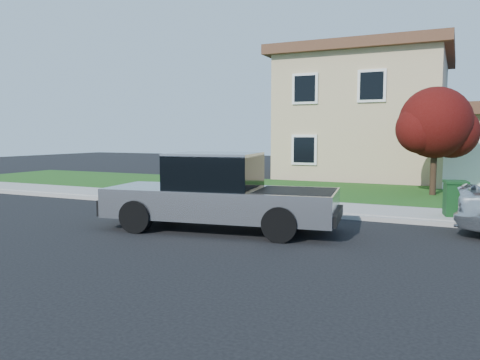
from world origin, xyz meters
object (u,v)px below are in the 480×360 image
pickup_truck (219,194)px  woman (253,186)px  ornamental_tree (436,126)px  trash_bin (455,198)px

pickup_truck → woman: pickup_truck is taller
ornamental_tree → trash_bin: 5.44m
pickup_truck → trash_bin: bearing=26.7°
woman → trash_bin: woman is taller
woman → ornamental_tree: size_ratio=0.46×
ornamental_tree → trash_bin: ornamental_tree is taller
trash_bin → woman: bearing=-174.0°
woman → ornamental_tree: (4.54, 6.56, 1.78)m
woman → pickup_truck: bearing=111.6°
pickup_truck → trash_bin: (5.24, 3.70, -0.25)m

